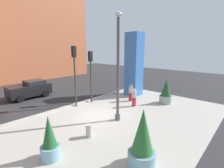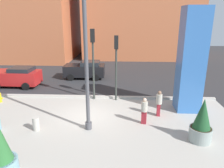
% 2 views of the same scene
% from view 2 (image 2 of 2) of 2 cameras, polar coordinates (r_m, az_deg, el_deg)
% --- Properties ---
extents(ground_plane, '(60.00, 60.00, 0.00)m').
position_cam_2_polar(ground_plane, '(17.12, -4.51, -2.59)').
color(ground_plane, '#2D2D30').
extents(plaza_pavement, '(18.00, 10.00, 0.02)m').
position_cam_2_polar(plaza_pavement, '(11.73, -8.18, -12.68)').
color(plaza_pavement, '#ADA89E').
rests_on(plaza_pavement, ground_plane).
extents(curb_strip, '(18.00, 0.24, 0.16)m').
position_cam_2_polar(curb_strip, '(16.27, -4.89, -3.39)').
color(curb_strip, '#B7B2A8').
rests_on(curb_strip, ground_plane).
extents(lamp_post, '(0.44, 0.44, 7.07)m').
position_cam_2_polar(lamp_post, '(10.79, -6.81, 4.44)').
color(lamp_post, '#4C4C51').
rests_on(lamp_post, ground_plane).
extents(art_pillar_blue, '(1.46, 1.46, 6.48)m').
position_cam_2_polar(art_pillar_blue, '(14.19, 20.28, 5.76)').
color(art_pillar_blue, '#3870BC').
rests_on(art_pillar_blue, ground_plane).
extents(potted_plant_mid_plaza, '(1.09, 1.09, 2.22)m').
position_cam_2_polar(potted_plant_mid_plaza, '(11.35, 22.75, -9.50)').
color(potted_plant_mid_plaza, gray).
rests_on(potted_plant_mid_plaza, ground_plane).
extents(fire_hydrant, '(0.36, 0.26, 0.75)m').
position_cam_2_polar(fire_hydrant, '(17.26, -27.71, -3.16)').
color(fire_hydrant, gold).
rests_on(fire_hydrant, ground_plane).
extents(concrete_bollard, '(0.36, 0.36, 0.75)m').
position_cam_2_polar(concrete_bollard, '(12.37, -19.52, -9.95)').
color(concrete_bollard, '#B2ADA3').
rests_on(concrete_bollard, ground_plane).
extents(traffic_light_corner, '(0.28, 0.42, 5.08)m').
position_cam_2_polar(traffic_light_corner, '(15.15, -5.07, 8.01)').
color(traffic_light_corner, '#333833').
rests_on(traffic_light_corner, ground_plane).
extents(traffic_light_far_side, '(0.28, 0.42, 4.65)m').
position_cam_2_polar(traffic_light_far_side, '(14.96, 1.12, 6.94)').
color(traffic_light_far_side, '#333833').
rests_on(traffic_light_far_side, ground_plane).
extents(car_curb_east, '(4.12, 2.11, 1.72)m').
position_cam_2_polar(car_curb_east, '(20.37, -24.08, 1.79)').
color(car_curb_east, red).
rests_on(car_curb_east, ground_plane).
extents(car_curb_west, '(3.94, 2.12, 1.71)m').
position_cam_2_polar(car_curb_west, '(21.34, -7.10, 3.82)').
color(car_curb_west, black).
rests_on(car_curb_west, ground_plane).
extents(pedestrian_by_curb, '(0.44, 0.44, 1.57)m').
position_cam_2_polar(pedestrian_by_curb, '(12.26, 8.57, -6.78)').
color(pedestrian_by_curb, maroon).
rests_on(pedestrian_by_curb, ground_plane).
extents(pedestrian_crossing, '(0.39, 0.39, 1.62)m').
position_cam_2_polar(pedestrian_crossing, '(13.36, 12.37, -4.75)').
color(pedestrian_crossing, maroon).
rests_on(pedestrian_crossing, ground_plane).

